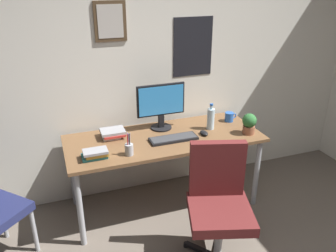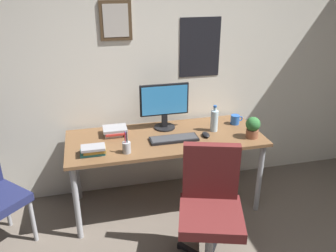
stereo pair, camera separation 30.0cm
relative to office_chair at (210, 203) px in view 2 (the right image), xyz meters
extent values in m
cube|color=silver|center=(-0.02, 1.21, 0.77)|extent=(4.40, 0.08, 2.60)
cube|color=#4C3823|center=(-0.51, 1.16, 1.18)|extent=(0.28, 0.02, 0.34)
cube|color=beige|center=(-0.51, 1.15, 1.18)|extent=(0.22, 0.00, 0.28)
cube|color=black|center=(0.27, 1.17, 0.91)|extent=(0.40, 0.01, 0.56)
cube|color=brown|center=(-0.16, 0.77, 0.19)|extent=(1.77, 0.71, 0.03)
cylinder|color=#9EA0A5|center=(-0.98, 0.48, -0.18)|extent=(0.05, 0.05, 0.70)
cylinder|color=#9EA0A5|center=(0.66, 0.48, -0.18)|extent=(0.05, 0.05, 0.70)
cylinder|color=#9EA0A5|center=(-0.98, 1.07, -0.18)|extent=(0.05, 0.05, 0.70)
cylinder|color=#9EA0A5|center=(0.66, 1.07, -0.18)|extent=(0.05, 0.05, 0.70)
cube|color=#591E1E|center=(-0.02, -0.08, -0.07)|extent=(0.58, 0.58, 0.08)
cube|color=#591E1E|center=(0.04, 0.12, 0.20)|extent=(0.42, 0.19, 0.45)
cylinder|color=#9EA0A5|center=(-0.02, -0.08, -0.32)|extent=(0.08, 0.08, 0.42)
cube|color=black|center=(0.06, 0.04, -0.49)|extent=(0.19, 0.25, 0.03)
cylinder|color=black|center=(0.14, 0.15, -0.51)|extent=(0.05, 0.05, 0.04)
cube|color=black|center=(-0.11, 0.04, -0.49)|extent=(0.20, 0.25, 0.03)
cylinder|color=black|center=(-0.19, 0.15, -0.51)|extent=(0.05, 0.05, 0.04)
cylinder|color=#9EA0A5|center=(-1.35, 0.53, -0.33)|extent=(0.05, 0.05, 0.41)
cylinder|color=#9EA0A5|center=(-1.60, 0.79, -0.33)|extent=(0.05, 0.05, 0.41)
cylinder|color=black|center=(-0.12, 0.97, 0.21)|extent=(0.20, 0.20, 0.01)
cube|color=black|center=(-0.12, 0.97, 0.28)|extent=(0.05, 0.04, 0.12)
cube|color=black|center=(-0.12, 0.97, 0.49)|extent=(0.46, 0.02, 0.30)
cube|color=#338CD8|center=(-0.12, 0.95, 0.49)|extent=(0.43, 0.00, 0.27)
cube|color=black|center=(-0.10, 0.69, 0.21)|extent=(0.43, 0.15, 0.02)
cube|color=#38383A|center=(-0.10, 0.69, 0.22)|extent=(0.41, 0.13, 0.00)
ellipsoid|color=black|center=(0.20, 0.69, 0.22)|extent=(0.06, 0.11, 0.04)
cylinder|color=silver|center=(0.31, 0.80, 0.30)|extent=(0.07, 0.07, 0.20)
cylinder|color=silver|center=(0.31, 0.80, 0.42)|extent=(0.03, 0.03, 0.04)
cylinder|color=#2659B2|center=(0.31, 0.80, 0.45)|extent=(0.03, 0.03, 0.01)
cylinder|color=#2659B2|center=(0.57, 0.90, 0.25)|extent=(0.09, 0.09, 0.09)
torus|color=#2659B2|center=(0.63, 0.90, 0.25)|extent=(0.05, 0.01, 0.05)
cylinder|color=brown|center=(0.60, 0.58, 0.24)|extent=(0.11, 0.11, 0.07)
sphere|color=#2D6B33|center=(0.60, 0.58, 0.33)|extent=(0.13, 0.13, 0.13)
ellipsoid|color=#287A38|center=(0.57, 0.61, 0.35)|extent=(0.07, 0.08, 0.02)
ellipsoid|color=#287A38|center=(0.63, 0.61, 0.33)|extent=(0.07, 0.08, 0.02)
ellipsoid|color=#287A38|center=(0.57, 0.55, 0.33)|extent=(0.08, 0.07, 0.02)
cylinder|color=#9EA0A5|center=(-0.54, 0.55, 0.25)|extent=(0.07, 0.07, 0.09)
cylinder|color=#263FBF|center=(-0.54, 0.55, 0.33)|extent=(0.01, 0.01, 0.13)
cylinder|color=red|center=(-0.55, 0.55, 0.33)|extent=(0.01, 0.01, 0.13)
cylinder|color=black|center=(-0.53, 0.55, 0.33)|extent=(0.01, 0.01, 0.13)
cylinder|color=#9EA0A5|center=(-0.53, 0.55, 0.33)|extent=(0.01, 0.03, 0.14)
cylinder|color=#9EA0A5|center=(-0.55, 0.55, 0.33)|extent=(0.01, 0.02, 0.14)
cube|color=#26727A|center=(-0.82, 0.60, 0.21)|extent=(0.20, 0.13, 0.02)
cube|color=gold|center=(-0.80, 0.59, 0.24)|extent=(0.18, 0.12, 0.03)
cube|color=gray|center=(-0.81, 0.58, 0.27)|extent=(0.19, 0.12, 0.02)
cube|color=silver|center=(-0.62, 0.92, 0.21)|extent=(0.16, 0.12, 0.03)
cube|color=#B22D28|center=(-0.59, 0.92, 0.24)|extent=(0.19, 0.17, 0.02)
cube|color=gray|center=(-0.60, 0.93, 0.26)|extent=(0.22, 0.17, 0.03)
camera|label=1|loc=(-1.09, -1.91, 1.56)|focal=37.20mm
camera|label=2|loc=(-0.81, -2.00, 1.56)|focal=37.20mm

